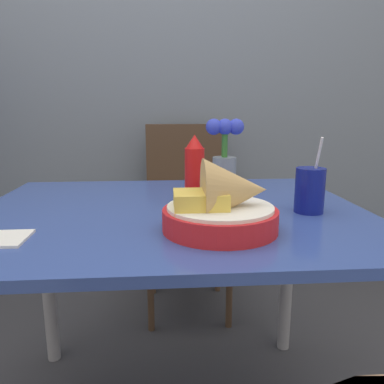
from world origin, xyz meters
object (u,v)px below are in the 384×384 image
object	(u,v)px
drink_cup	(310,192)
chair_far_window	(186,201)
food_basket	(225,206)
ketchup_bottle	(195,171)
flower_vase	(224,153)

from	to	relation	value
drink_cup	chair_far_window	bearing A→B (deg)	107.23
food_basket	drink_cup	size ratio (longest dim) A/B	1.30
chair_far_window	ketchup_bottle	bearing A→B (deg)	-91.73
chair_far_window	food_basket	distance (m)	1.06
ketchup_bottle	flower_vase	xyz separation A→B (m)	(0.13, 0.25, 0.02)
flower_vase	ketchup_bottle	bearing A→B (deg)	-116.80
chair_far_window	drink_cup	distance (m)	0.97
chair_far_window	food_basket	xyz separation A→B (m)	(0.02, -1.03, 0.24)
ketchup_bottle	flower_vase	world-z (taller)	flower_vase
ketchup_bottle	flower_vase	size ratio (longest dim) A/B	0.84
food_basket	flower_vase	bearing A→B (deg)	80.93
food_basket	drink_cup	distance (m)	0.29
chair_far_window	drink_cup	xyz separation A→B (m)	(0.28, -0.89, 0.24)
chair_far_window	food_basket	size ratio (longest dim) A/B	3.50
ketchup_bottle	flower_vase	bearing A→B (deg)	63.20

